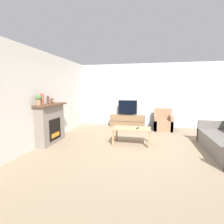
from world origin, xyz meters
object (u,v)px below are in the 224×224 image
at_px(fireplace, 50,123).
at_px(coffee_table, 132,130).
at_px(mantel_clock, 52,101).
at_px(tv_stand, 127,121).
at_px(mantel_vase_left, 42,99).
at_px(tv, 128,108).
at_px(armchair, 163,123).
at_px(remote, 138,128).
at_px(mantel_vase_centre_left, 48,100).
at_px(potted_plant, 39,99).

height_order(fireplace, coffee_table, fireplace).
height_order(mantel_clock, tv_stand, mantel_clock).
bearing_deg(mantel_vase_left, tv_stand, 58.78).
bearing_deg(tv, mantel_clock, -125.64).
bearing_deg(fireplace, armchair, 36.52).
relative_size(tv, remote, 5.15).
bearing_deg(tv, armchair, -11.30).
distance_m(mantel_vase_centre_left, armchair, 4.42).
bearing_deg(tv_stand, remote, -75.90).
height_order(tv, armchair, tv).
xyz_separation_m(mantel_clock, coffee_table, (2.37, 0.31, -0.84)).
height_order(mantel_clock, coffee_table, mantel_clock).
height_order(tv_stand, coffee_table, tv_stand).
distance_m(fireplace, remote, 2.60).
relative_size(mantel_vase_centre_left, mantel_clock, 1.63).
bearing_deg(potted_plant, mantel_clock, 89.93).
bearing_deg(potted_plant, remote, 20.33).
distance_m(mantel_vase_left, potted_plant, 0.15).
xyz_separation_m(mantel_clock, potted_plant, (-0.00, -0.65, 0.09)).
distance_m(mantel_vase_centre_left, coffee_table, 2.59).
xyz_separation_m(tv_stand, tv, (0.00, -0.00, 0.55)).
distance_m(mantel_vase_centre_left, potted_plant, 0.43).
relative_size(tv_stand, coffee_table, 1.35).
bearing_deg(mantel_vase_left, coffee_table, 18.71).
bearing_deg(tv_stand, coffee_table, -79.76).
xyz_separation_m(fireplace, coffee_table, (2.39, 0.43, -0.18)).
relative_size(armchair, coffee_table, 0.76).
height_order(fireplace, mantel_vase_left, mantel_vase_left).
xyz_separation_m(armchair, coffee_table, (-1.03, -2.10, 0.14)).
distance_m(potted_plant, tv_stand, 4.03).
bearing_deg(armchair, tv, 168.70).
relative_size(mantel_vase_centre_left, tv, 0.31).
relative_size(mantel_vase_centre_left, coffee_table, 0.22).
xyz_separation_m(potted_plant, tv, (1.94, 3.35, -0.55)).
bearing_deg(mantel_vase_centre_left, mantel_vase_left, -90.00).
distance_m(mantel_vase_left, mantel_vase_centre_left, 0.28).
bearing_deg(mantel_vase_centre_left, coffee_table, 12.49).
xyz_separation_m(mantel_clock, tv_stand, (1.94, 2.71, -1.01)).
xyz_separation_m(mantel_vase_left, potted_plant, (0.00, -0.15, 0.01)).
distance_m(mantel_vase_centre_left, tv_stand, 3.66).
bearing_deg(tv_stand, mantel_vase_centre_left, -123.57).
xyz_separation_m(potted_plant, armchair, (3.41, 3.06, -1.08)).
relative_size(mantel_clock, tv_stand, 0.10).
relative_size(tv_stand, armchair, 1.77).
xyz_separation_m(mantel_vase_centre_left, potted_plant, (0.00, -0.43, 0.05)).
xyz_separation_m(mantel_vase_centre_left, coffee_table, (2.37, 0.53, -0.88)).
distance_m(mantel_vase_left, mantel_clock, 0.50).
relative_size(potted_plant, tv_stand, 0.19).
distance_m(fireplace, mantel_clock, 0.67).
xyz_separation_m(fireplace, mantel_vase_left, (0.02, -0.37, 0.74)).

